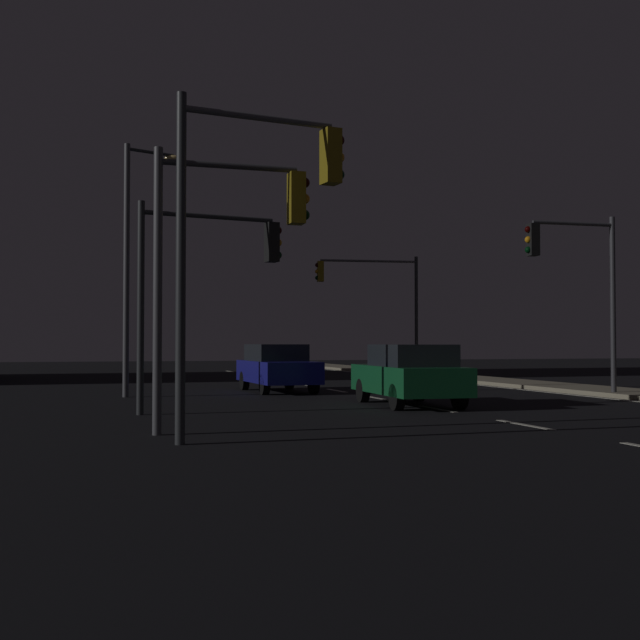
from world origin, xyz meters
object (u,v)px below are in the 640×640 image
at_px(traffic_light_overhead_east, 373,290).
at_px(traffic_light_far_left, 252,205).
at_px(traffic_light_far_right, 207,267).
at_px(street_lamp_median, 135,246).
at_px(car, 409,374).
at_px(car_oncoming, 277,367).
at_px(traffic_light_mid_left, 226,237).
at_px(traffic_light_near_right, 576,269).

bearing_deg(traffic_light_overhead_east, traffic_light_far_left, -114.96).
height_order(traffic_light_overhead_east, traffic_light_far_left, traffic_light_overhead_east).
distance_m(traffic_light_far_right, traffic_light_far_left, 5.72).
height_order(traffic_light_overhead_east, street_lamp_median, street_lamp_median).
relative_size(car, car_oncoming, 1.01).
distance_m(traffic_light_overhead_east, street_lamp_median, 15.97).
bearing_deg(car_oncoming, car, -75.23).
relative_size(traffic_light_mid_left, street_lamp_median, 0.66).
height_order(car_oncoming, traffic_light_mid_left, traffic_light_mid_left).
xyz_separation_m(car_oncoming, traffic_light_overhead_east, (6.96, 9.61, 3.31)).
xyz_separation_m(traffic_light_near_right, traffic_light_far_left, (-11.46, -7.80, 0.07)).
xyz_separation_m(traffic_light_far_left, street_lamp_median, (-1.10, 11.82, 0.65)).
bearing_deg(traffic_light_overhead_east, car_oncoming, -125.94).
relative_size(traffic_light_far_left, street_lamp_median, 0.74).
bearing_deg(traffic_light_mid_left, traffic_light_overhead_east, 63.28).
xyz_separation_m(car_oncoming, traffic_light_far_right, (-3.47, -7.41, 2.56)).
xyz_separation_m(traffic_light_near_right, traffic_light_mid_left, (-11.67, -6.51, -0.30)).
bearing_deg(car_oncoming, traffic_light_mid_left, -107.90).
distance_m(traffic_light_near_right, traffic_light_mid_left, 13.37).
height_order(car, traffic_light_overhead_east, traffic_light_overhead_east).
bearing_deg(street_lamp_median, traffic_light_far_left, -84.66).
bearing_deg(traffic_light_far_left, car_oncoming, 74.62).
distance_m(traffic_light_near_right, traffic_light_far_left, 13.87).
xyz_separation_m(traffic_light_overhead_east, traffic_light_far_right, (-10.44, -17.02, -0.75)).
xyz_separation_m(car_oncoming, traffic_light_near_right, (7.86, -5.30, 2.99)).
height_order(traffic_light_overhead_east, traffic_light_mid_left, traffic_light_overhead_east).
bearing_deg(traffic_light_far_left, traffic_light_mid_left, 99.23).
bearing_deg(car_oncoming, traffic_light_overhead_east, 54.06).
relative_size(car_oncoming, traffic_light_mid_left, 0.88).
height_order(car, car_oncoming, same).
xyz_separation_m(traffic_light_far_left, traffic_light_mid_left, (-0.21, 1.29, -0.38)).
height_order(car_oncoming, traffic_light_overhead_east, traffic_light_overhead_east).
bearing_deg(traffic_light_near_right, traffic_light_overhead_east, 93.43).
distance_m(car, traffic_light_far_right, 5.90).
height_order(traffic_light_far_left, street_lamp_median, street_lamp_median).
xyz_separation_m(traffic_light_far_right, traffic_light_far_left, (-0.13, -5.70, 0.50)).
bearing_deg(traffic_light_mid_left, street_lamp_median, 94.86).
bearing_deg(traffic_light_near_right, car, -165.29).
height_order(traffic_light_far_right, traffic_light_far_left, traffic_light_far_left).
height_order(traffic_light_far_right, traffic_light_near_right, traffic_light_near_right).
height_order(car_oncoming, traffic_light_far_left, traffic_light_far_left).
distance_m(traffic_light_overhead_east, traffic_light_near_right, 14.94).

